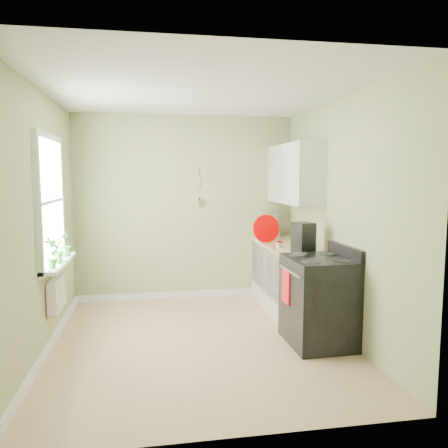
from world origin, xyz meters
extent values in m
cube|color=tan|center=(0.00, 0.00, -0.01)|extent=(3.20, 3.60, 0.02)
cube|color=white|center=(0.00, 0.00, 2.71)|extent=(3.20, 3.60, 0.02)
cube|color=#98A06D|center=(0.00, 1.81, 1.35)|extent=(3.20, 0.02, 2.70)
cube|color=#98A06D|center=(-1.61, 0.00, 1.35)|extent=(0.02, 3.60, 2.70)
cube|color=#98A06D|center=(1.61, 0.00, 1.35)|extent=(0.02, 3.60, 2.70)
cube|color=silver|center=(1.30, 1.00, 0.43)|extent=(0.60, 1.60, 0.87)
cube|color=tan|center=(1.29, 1.00, 0.89)|extent=(0.64, 1.60, 0.04)
cube|color=silver|center=(1.43, 1.10, 1.85)|extent=(0.35, 1.40, 0.80)
cube|color=white|center=(-1.59, 0.30, 1.55)|extent=(0.02, 1.00, 1.30)
cube|color=white|center=(-1.57, 0.30, 2.24)|extent=(0.06, 1.14, 0.07)
cube|color=white|center=(-1.57, 0.30, 0.86)|extent=(0.06, 1.14, 0.07)
cube|color=white|center=(-1.57, 0.30, 1.55)|extent=(0.04, 1.00, 0.04)
cube|color=white|center=(-1.51, 0.30, 0.88)|extent=(0.18, 1.14, 0.04)
cube|color=white|center=(-1.54, 0.25, 0.55)|extent=(0.12, 0.50, 0.35)
cylinder|color=tan|center=(0.20, 1.78, 1.88)|extent=(0.02, 0.02, 0.10)
cylinder|color=silver|center=(0.20, 1.78, 1.76)|extent=(0.01, 0.01, 0.16)
cylinder|color=silver|center=(0.20, 1.78, 1.42)|extent=(0.01, 0.14, 0.14)
cube|color=black|center=(1.27, -0.24, 0.46)|extent=(0.68, 0.79, 0.92)
cube|color=black|center=(1.27, -0.24, 0.93)|extent=(0.68, 0.79, 0.03)
cube|color=black|center=(1.57, -0.24, 1.00)|extent=(0.08, 0.78, 0.14)
cylinder|color=#B2B2B7|center=(0.93, -0.24, 0.82)|extent=(0.04, 0.63, 0.02)
cube|color=#AA1319|center=(0.93, -0.14, 0.63)|extent=(0.03, 0.22, 0.39)
cube|color=#B2B2B7|center=(1.28, 1.72, 0.95)|extent=(0.22, 0.32, 0.08)
cube|color=#B2B2B7|center=(1.28, 1.86, 1.10)|extent=(0.13, 0.09, 0.23)
cube|color=#B2B2B7|center=(1.28, 1.74, 1.23)|extent=(0.16, 0.32, 0.10)
sphere|color=#B2B2B7|center=(1.28, 1.86, 1.27)|extent=(0.13, 0.13, 0.13)
cylinder|color=silver|center=(1.28, 1.66, 1.01)|extent=(0.18, 0.18, 0.15)
cylinder|color=silver|center=(1.07, 1.58, 0.99)|extent=(0.12, 0.12, 0.16)
cone|color=silver|center=(1.07, 1.58, 1.09)|extent=(0.12, 0.12, 0.04)
cylinder|color=silver|center=(0.99, 1.58, 1.01)|extent=(0.11, 0.01, 0.08)
cube|color=black|center=(1.28, 0.30, 1.09)|extent=(0.26, 0.28, 0.36)
cylinder|color=black|center=(1.25, 0.30, 0.98)|extent=(0.11, 0.11, 0.12)
cylinder|color=#BF0000|center=(1.05, 1.15, 1.10)|extent=(0.39, 0.13, 0.38)
cylinder|color=beige|center=(1.10, 0.67, 0.95)|extent=(0.07, 0.07, 0.07)
cylinder|color=#BF0000|center=(1.10, 0.67, 0.99)|extent=(0.08, 0.08, 0.01)
imported|color=#317F2E|center=(-1.50, -0.10, 1.07)|extent=(0.19, 0.21, 0.33)
imported|color=#317F2E|center=(-1.50, 0.19, 1.04)|extent=(0.17, 0.19, 0.28)
imported|color=#317F2E|center=(-1.50, 0.60, 1.04)|extent=(0.21, 0.21, 0.27)
camera|label=1|loc=(-0.51, -4.62, 1.83)|focal=35.00mm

